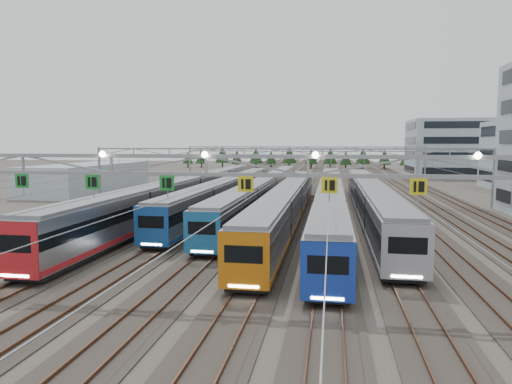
% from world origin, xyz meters
% --- Properties ---
extents(ground, '(400.00, 400.00, 0.00)m').
position_xyz_m(ground, '(0.00, 0.00, 0.00)').
color(ground, '#47423A').
rests_on(ground, ground).
extents(track_bed, '(54.00, 260.00, 5.42)m').
position_xyz_m(track_bed, '(0.00, 100.00, 1.49)').
color(track_bed, '#2D2823').
rests_on(track_bed, ground).
extents(train_a, '(3.09, 66.52, 4.03)m').
position_xyz_m(train_a, '(-11.25, 32.03, 2.27)').
color(train_a, black).
rests_on(train_a, ground).
extents(train_b, '(2.83, 54.06, 3.69)m').
position_xyz_m(train_b, '(-6.75, 35.26, 2.09)').
color(train_b, black).
rests_on(train_b, ground).
extents(train_c, '(2.79, 65.96, 3.63)m').
position_xyz_m(train_c, '(-2.25, 39.59, 2.06)').
color(train_c, black).
rests_on(train_c, ground).
extents(train_d, '(2.88, 52.20, 3.76)m').
position_xyz_m(train_d, '(2.25, 25.21, 2.13)').
color(train_d, black).
rests_on(train_d, ground).
extents(train_e, '(2.79, 66.71, 3.64)m').
position_xyz_m(train_e, '(6.75, 31.31, 2.07)').
color(train_e, black).
rests_on(train_e, ground).
extents(train_f, '(2.99, 53.53, 3.89)m').
position_xyz_m(train_f, '(11.25, 29.14, 2.20)').
color(train_f, black).
rests_on(train_f, ground).
extents(gantry_near, '(56.36, 0.61, 8.08)m').
position_xyz_m(gantry_near, '(-0.05, -0.12, 7.09)').
color(gantry_near, gray).
rests_on(gantry_near, ground).
extents(gantry_mid, '(56.36, 0.36, 8.00)m').
position_xyz_m(gantry_mid, '(0.00, 40.00, 6.39)').
color(gantry_mid, gray).
rests_on(gantry_mid, ground).
extents(gantry_far, '(56.36, 0.36, 8.00)m').
position_xyz_m(gantry_far, '(0.00, 85.00, 6.39)').
color(gantry_far, gray).
rests_on(gantry_far, ground).
extents(depot_bldg_north, '(22.00, 18.00, 14.73)m').
position_xyz_m(depot_bldg_north, '(37.98, 100.28, 7.36)').
color(depot_bldg_north, '#9AAFB8').
rests_on(depot_bldg_north, ground).
extents(west_shed, '(10.00, 30.00, 4.93)m').
position_xyz_m(west_shed, '(-36.55, 52.32, 2.46)').
color(west_shed, '#9AAFB8').
rests_on(west_shed, ground).
extents(treeline, '(81.20, 5.60, 7.02)m').
position_xyz_m(treeline, '(-7.20, 135.16, 4.23)').
color(treeline, '#332114').
rests_on(treeline, ground).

